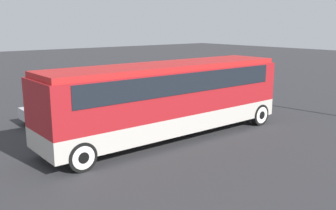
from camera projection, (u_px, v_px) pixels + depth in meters
ground_plane at (168, 137)px, 16.40m from camera, size 120.00×120.00×0.00m
tour_bus at (170, 93)px, 16.05m from camera, size 11.35×2.69×3.24m
parked_car_near at (66, 108)px, 19.16m from camera, size 4.39×1.80×1.29m
parked_car_mid at (146, 84)px, 26.52m from camera, size 4.41×1.97×1.44m
parked_car_far at (152, 97)px, 21.72m from camera, size 4.31×1.81×1.45m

